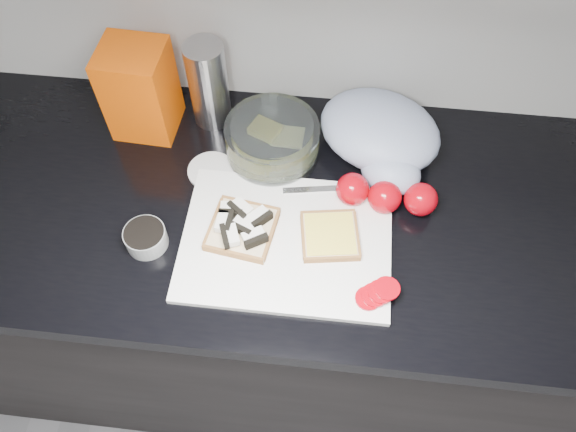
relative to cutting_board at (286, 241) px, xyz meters
The scene contains 14 objects.
base_cabinet 0.49m from the cutting_board, 99.44° to the left, with size 3.50×0.60×0.86m, color black.
countertop 0.10m from the cutting_board, 99.44° to the left, with size 3.50×0.64×0.04m, color black.
cutting_board is the anchor object (origin of this frame).
bread_left 0.09m from the cutting_board, behind, with size 0.14×0.14×0.04m.
bread_right 0.08m from the cutting_board, ahead, with size 0.13×0.13×0.02m.
tomato_slices 0.20m from the cutting_board, 28.99° to the right, with size 0.09×0.07×0.02m.
knife 0.16m from the cutting_board, 54.01° to the left, with size 0.19×0.04×0.01m.
seed_tub 0.27m from the cutting_board, behind, with size 0.08×0.08×0.04m.
tub_lid 0.23m from the cutting_board, 138.57° to the left, with size 0.10×0.10×0.01m, color silver.
glass_bowl 0.23m from the cutting_board, 103.83° to the left, with size 0.20×0.20×0.08m.
bread_bag 0.44m from the cutting_board, 141.02° to the left, with size 0.13×0.12×0.20m, color #FB5A04.
steel_canister 0.38m from the cutting_board, 122.96° to the left, with size 0.08×0.08×0.20m, color #A9A9AE.
grocery_bag 0.30m from the cutting_board, 55.24° to the left, with size 0.32×0.31×0.11m.
whole_tomatoes 0.22m from the cutting_board, 30.82° to the left, with size 0.20×0.08×0.07m.
Camera 1 is at (0.08, 0.56, 1.84)m, focal length 35.00 mm.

